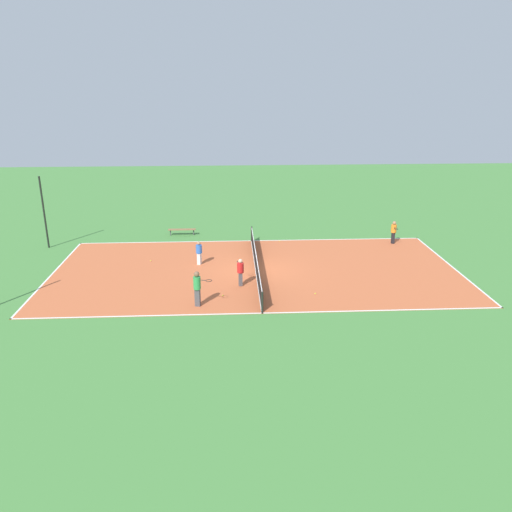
# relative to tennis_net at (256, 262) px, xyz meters

# --- Properties ---
(ground_plane) EXTENTS (80.00, 80.00, 0.00)m
(ground_plane) POSITION_rel_tennis_net_xyz_m (0.00, 0.00, -0.55)
(ground_plane) COLOR #47843D
(court_surface) EXTENTS (11.74, 23.65, 0.02)m
(court_surface) POSITION_rel_tennis_net_xyz_m (0.00, 0.00, -0.54)
(court_surface) COLOR #C66038
(court_surface) RESTS_ON ground_plane
(tennis_net) EXTENTS (11.54, 0.10, 1.05)m
(tennis_net) POSITION_rel_tennis_net_xyz_m (0.00, 0.00, 0.00)
(tennis_net) COLOR black
(tennis_net) RESTS_ON court_surface
(bench) EXTENTS (0.36, 1.96, 0.45)m
(bench) POSITION_rel_tennis_net_xyz_m (7.50, 4.97, -0.16)
(bench) COLOR olive
(bench) RESTS_ON ground_plane
(player_center_orange) EXTENTS (0.96, 0.43, 1.56)m
(player_center_orange) POSITION_rel_tennis_net_xyz_m (4.71, -9.65, 0.36)
(player_center_orange) COLOR black
(player_center_orange) RESTS_ON court_surface
(player_coach_red) EXTENTS (0.95, 0.38, 1.52)m
(player_coach_red) POSITION_rel_tennis_net_xyz_m (-2.29, 0.96, 0.33)
(player_coach_red) COLOR #4C4C51
(player_coach_red) RESTS_ON court_surface
(player_near_blue) EXTENTS (0.46, 0.46, 1.45)m
(player_near_blue) POSITION_rel_tennis_net_xyz_m (1.18, 3.38, 0.28)
(player_near_blue) COLOR white
(player_near_blue) RESTS_ON court_surface
(player_far_green) EXTENTS (0.53, 0.98, 1.81)m
(player_far_green) POSITION_rel_tennis_net_xyz_m (-4.83, 3.12, 0.52)
(player_far_green) COLOR #4C4C51
(player_far_green) RESTS_ON court_surface
(tennis_ball_left_sideline) EXTENTS (0.07, 0.07, 0.07)m
(tennis_ball_left_sideline) POSITION_rel_tennis_net_xyz_m (-3.70, -2.90, -0.50)
(tennis_ball_left_sideline) COLOR #CCE033
(tennis_ball_left_sideline) RESTS_ON court_surface
(tennis_ball_right_alley) EXTENTS (0.07, 0.07, 0.07)m
(tennis_ball_right_alley) POSITION_rel_tennis_net_xyz_m (-3.70, 1.90, -0.50)
(tennis_ball_right_alley) COLOR #CCE033
(tennis_ball_right_alley) RESTS_ON court_surface
(tennis_ball_far_baseline) EXTENTS (0.07, 0.07, 0.07)m
(tennis_ball_far_baseline) POSITION_rel_tennis_net_xyz_m (5.52, -1.94, -0.50)
(tennis_ball_far_baseline) COLOR #CCE033
(tennis_ball_far_baseline) RESTS_ON court_surface
(tennis_ball_midcourt) EXTENTS (0.07, 0.07, 0.07)m
(tennis_ball_midcourt) POSITION_rel_tennis_net_xyz_m (1.89, 6.42, -0.50)
(tennis_ball_midcourt) COLOR #CCE033
(tennis_ball_midcourt) RESTS_ON court_surface
(fence_post_back_right) EXTENTS (0.12, 0.12, 4.80)m
(fence_post_back_right) POSITION_rel_tennis_net_xyz_m (5.07, 13.65, 1.85)
(fence_post_back_right) COLOR black
(fence_post_back_right) RESTS_ON ground_plane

